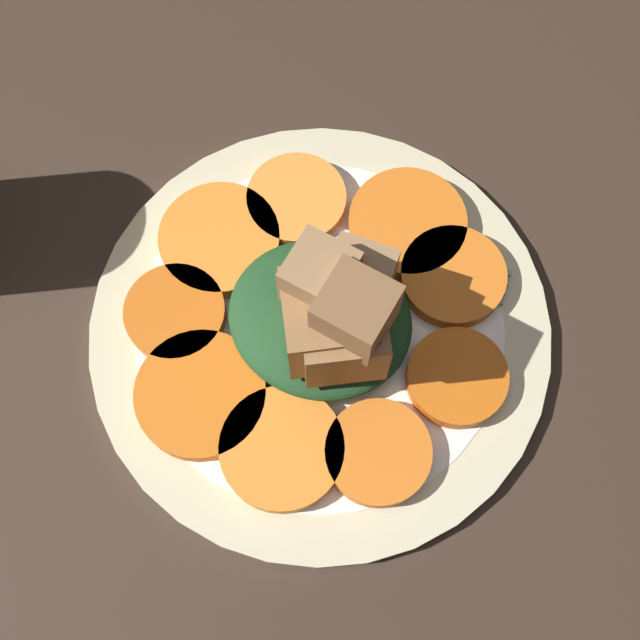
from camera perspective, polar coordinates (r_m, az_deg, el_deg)
The scene contains 13 objects.
table_slab at distance 49.65cm, azimuth -0.00°, elevation -1.22°, with size 120.00×120.00×2.00cm, color #38281E.
plate at distance 48.21cm, azimuth -0.00°, elevation -0.64°, with size 27.57×27.57×1.05cm.
carrot_slice_0 at distance 45.21cm, azimuth -2.72°, elevation -9.14°, with size 6.99×6.99×1.12cm, color orange.
carrot_slice_1 at distance 45.24cm, azimuth 4.15°, elevation -9.39°, with size 5.97×5.97×1.12cm, color orange.
carrot_slice_2 at distance 46.92cm, azimuth 9.88°, elevation -3.57°, with size 5.82×5.82×1.12cm, color orange.
carrot_slice_3 at distance 48.86cm, azimuth 9.42°, elevation 3.06°, with size 6.36×6.36×1.12cm, color orange.
carrot_slice_4 at distance 50.00cm, azimuth 6.23°, elevation 6.85°, with size 7.28×7.28×1.12cm, color orange.
carrot_slice_5 at distance 50.48cm, azimuth -1.68°, elevation 8.52°, with size 6.20×6.20×1.12cm, color orange.
carrot_slice_6 at distance 49.61cm, azimuth -7.15°, elevation 5.70°, with size 7.40×7.40×1.12cm, color orange.
carrot_slice_7 at distance 48.11cm, azimuth -10.25°, elevation 0.48°, with size 5.97×5.97×1.12cm, color orange.
carrot_slice_8 at distance 46.34cm, azimuth -8.47°, elevation -5.27°, with size 7.50×7.50×1.12cm, color orange.
center_pile at distance 44.13cm, azimuth 0.67°, elevation 0.33°, with size 10.82×9.74×9.61cm.
fork at distance 49.57cm, azimuth 2.76°, elevation 5.48°, with size 19.93×3.25×0.40cm.
Camera 1 is at (-6.25, 14.65, 48.03)cm, focal length 45.00 mm.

